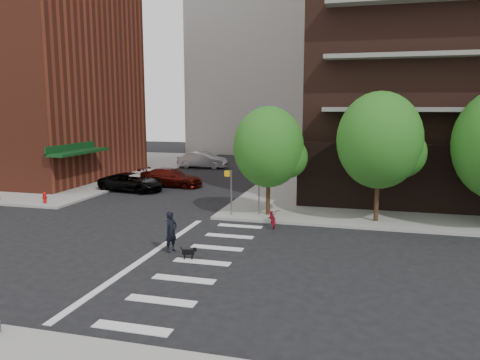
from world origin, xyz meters
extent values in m
plane|color=black|center=(0.00, 0.00, 0.00)|extent=(120.00, 120.00, 0.00)
cube|color=gray|center=(-24.50, 23.50, 0.07)|extent=(31.00, 33.00, 0.15)
cube|color=silver|center=(3.00, -6.00, 0.01)|extent=(2.40, 0.50, 0.01)
cube|color=silver|center=(3.00, -4.00, 0.01)|extent=(2.40, 0.50, 0.01)
cube|color=silver|center=(3.00, -2.00, 0.01)|extent=(2.40, 0.50, 0.01)
cube|color=silver|center=(3.00, 0.00, 0.01)|extent=(2.40, 0.50, 0.01)
cube|color=silver|center=(3.00, 2.00, 0.01)|extent=(2.40, 0.50, 0.01)
cube|color=silver|center=(3.00, 4.00, 0.01)|extent=(2.40, 0.50, 0.01)
cube|color=silver|center=(3.00, 6.00, 0.01)|extent=(2.40, 0.50, 0.01)
cube|color=silver|center=(0.50, 0.00, 0.01)|extent=(0.30, 13.00, 0.01)
cube|color=black|center=(18.00, 24.00, 2.15)|extent=(25.50, 25.50, 4.00)
cube|color=maroon|center=(-22.00, 18.00, 10.15)|extent=(20.00, 15.00, 20.00)
cube|color=#0C3814|center=(-11.30, 13.00, 2.95)|extent=(1.40, 6.00, 0.20)
cylinder|color=#301E11|center=(4.00, 8.50, 1.30)|extent=(0.24, 0.24, 2.30)
sphere|color=#235B19|center=(4.00, 8.50, 4.05)|extent=(4.00, 4.00, 4.00)
cylinder|color=#301E11|center=(10.00, 8.50, 1.45)|extent=(0.24, 0.24, 2.60)
sphere|color=#235B19|center=(10.00, 8.50, 4.55)|extent=(4.50, 4.50, 4.50)
cylinder|color=slate|center=(2.00, 7.80, 1.45)|extent=(0.10, 0.10, 2.60)
cube|color=gold|center=(1.80, 7.80, 2.55)|extent=(0.32, 0.25, 0.32)
cylinder|color=slate|center=(3.50, 8.30, 1.25)|extent=(0.08, 0.08, 2.20)
cube|color=gold|center=(3.50, 8.15, 2.15)|extent=(0.64, 0.02, 0.64)
cylinder|color=#A50C0C|center=(-10.50, 7.80, 0.45)|extent=(0.22, 0.22, 0.60)
sphere|color=#A50C0C|center=(-10.50, 7.80, 0.76)|extent=(0.24, 0.24, 0.24)
imported|color=black|center=(-7.54, 13.87, 0.69)|extent=(2.70, 5.12, 1.37)
imported|color=#460D08|center=(-5.50, 16.54, 0.73)|extent=(2.11, 5.07, 1.47)
imported|color=#AEB0B6|center=(-6.85, 27.81, 0.83)|extent=(1.95, 5.12, 1.67)
imported|color=maroon|center=(4.67, 6.50, 0.49)|extent=(1.17, 1.96, 0.97)
imported|color=black|center=(1.23, 0.97, 0.90)|extent=(0.76, 0.63, 1.80)
cube|color=black|center=(2.33, 0.17, 0.32)|extent=(0.52, 0.26, 0.20)
cube|color=black|center=(2.60, 0.23, 0.44)|extent=(0.17, 0.15, 0.14)
cylinder|color=black|center=(2.48, 0.22, 0.11)|extent=(0.05, 0.05, 0.22)
cylinder|color=black|center=(2.18, 0.12, 0.11)|extent=(0.05, 0.05, 0.22)
camera|label=1|loc=(9.30, -17.40, 6.36)|focal=35.00mm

